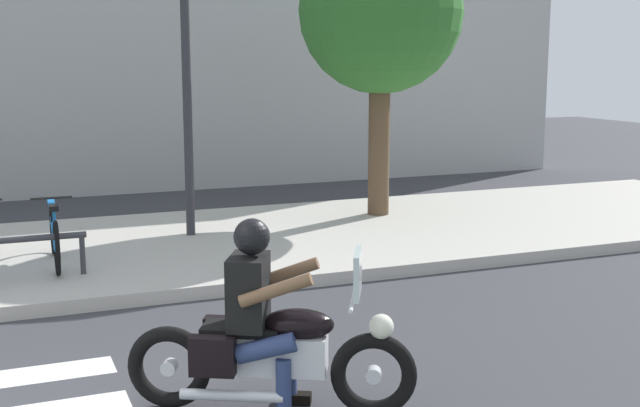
# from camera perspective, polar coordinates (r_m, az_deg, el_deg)

# --- Properties ---
(motorcycle) EXTENTS (1.93, 1.10, 1.21)m
(motorcycle) POSITION_cam_1_polar(r_m,az_deg,el_deg) (6.05, -3.38, -10.18)
(motorcycle) COLOR black
(motorcycle) RESTS_ON ground
(rider) EXTENTS (0.76, 0.71, 1.43)m
(rider) POSITION_cam_1_polar(r_m,az_deg,el_deg) (5.95, -4.16, -6.84)
(rider) COLOR black
(rider) RESTS_ON ground
(bicycle_3) EXTENTS (0.48, 1.68, 0.75)m
(bicycle_3) POSITION_cam_1_polar(r_m,az_deg,el_deg) (10.12, -17.82, -2.14)
(bicycle_3) COLOR black
(bicycle_3) RESTS_ON sidewalk
(street_lamp) EXTENTS (0.28, 0.28, 4.46)m
(street_lamp) POSITION_cam_1_polar(r_m,az_deg,el_deg) (11.21, -9.24, 10.67)
(street_lamp) COLOR #2D2D33
(street_lamp) RESTS_ON ground
(tree_near_rack) EXTENTS (2.46, 2.46, 4.45)m
(tree_near_rack) POSITION_cam_1_polar(r_m,az_deg,el_deg) (12.64, 4.19, 12.94)
(tree_near_rack) COLOR brown
(tree_near_rack) RESTS_ON ground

